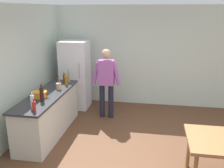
# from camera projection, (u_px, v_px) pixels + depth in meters

# --- Properties ---
(ground_plane) EXTENTS (14.00, 14.00, 0.00)m
(ground_plane) POSITION_uv_depth(u_px,v_px,m) (140.00, 164.00, 4.38)
(ground_plane) COLOR brown
(wall_back) EXTENTS (6.40, 0.12, 2.70)m
(wall_back) POSITION_uv_depth(u_px,v_px,m) (149.00, 56.00, 6.82)
(wall_back) COLOR silver
(wall_back) RESTS_ON ground_plane
(wall_left) EXTENTS (0.12, 5.60, 2.70)m
(wall_left) POSITION_uv_depth(u_px,v_px,m) (1.00, 79.00, 4.60)
(wall_left) COLOR silver
(wall_left) RESTS_ON ground_plane
(kitchen_counter) EXTENTS (0.64, 2.20, 0.90)m
(kitchen_counter) POSITION_uv_depth(u_px,v_px,m) (49.00, 114.00, 5.33)
(kitchen_counter) COLOR beige
(kitchen_counter) RESTS_ON ground_plane
(refrigerator) EXTENTS (0.70, 0.67, 1.80)m
(refrigerator) POSITION_uv_depth(u_px,v_px,m) (75.00, 75.00, 6.69)
(refrigerator) COLOR white
(refrigerator) RESTS_ON ground_plane
(person) EXTENTS (0.70, 0.22, 1.70)m
(person) POSITION_uv_depth(u_px,v_px,m) (106.00, 79.00, 6.00)
(person) COLOR #1E1E2D
(person) RESTS_ON ground_plane
(cooking_pot) EXTENTS (0.40, 0.28, 0.12)m
(cooking_pot) POSITION_uv_depth(u_px,v_px,m) (40.00, 94.00, 5.00)
(cooking_pot) COLOR orange
(cooking_pot) RESTS_ON kitchen_counter
(utensil_jar) EXTENTS (0.11, 0.11, 0.32)m
(utensil_jar) POSITION_uv_depth(u_px,v_px,m) (59.00, 86.00, 5.47)
(utensil_jar) COLOR tan
(utensil_jar) RESTS_ON kitchen_counter
(bottle_wine_dark) EXTENTS (0.08, 0.08, 0.34)m
(bottle_wine_dark) POSITION_uv_depth(u_px,v_px,m) (42.00, 94.00, 4.75)
(bottle_wine_dark) COLOR black
(bottle_wine_dark) RESTS_ON kitchen_counter
(bottle_vinegar_tall) EXTENTS (0.06, 0.06, 0.32)m
(bottle_vinegar_tall) POSITION_uv_depth(u_px,v_px,m) (69.00, 77.00, 5.99)
(bottle_vinegar_tall) COLOR gray
(bottle_vinegar_tall) RESTS_ON kitchen_counter
(bottle_oil_amber) EXTENTS (0.06, 0.06, 0.28)m
(bottle_oil_amber) POSITION_uv_depth(u_px,v_px,m) (66.00, 80.00, 5.76)
(bottle_oil_amber) COLOR #996619
(bottle_oil_amber) RESTS_ON kitchen_counter
(bottle_beer_brown) EXTENTS (0.06, 0.06, 0.26)m
(bottle_beer_brown) POSITION_uv_depth(u_px,v_px,m) (64.00, 78.00, 5.98)
(bottle_beer_brown) COLOR #5B3314
(bottle_beer_brown) RESTS_ON kitchen_counter
(bottle_water_clear) EXTENTS (0.07, 0.07, 0.30)m
(bottle_water_clear) POSITION_uv_depth(u_px,v_px,m) (32.00, 102.00, 4.42)
(bottle_water_clear) COLOR silver
(bottle_water_clear) RESTS_ON kitchen_counter
(bottle_sauce_red) EXTENTS (0.06, 0.06, 0.24)m
(bottle_sauce_red) POSITION_uv_depth(u_px,v_px,m) (34.00, 106.00, 4.28)
(bottle_sauce_red) COLOR #B22319
(bottle_sauce_red) RESTS_ON kitchen_counter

